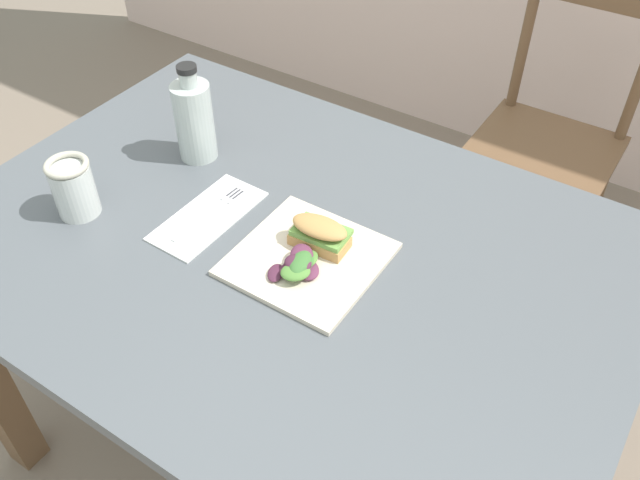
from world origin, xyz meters
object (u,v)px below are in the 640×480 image
(plate_lunch, at_px, (308,259))
(sandwich_half_front, at_px, (320,233))
(fork_on_napkin, at_px, (214,210))
(dining_table, at_px, (286,287))
(bottle_cold_brew, at_px, (195,124))
(mason_jar_iced_tea, at_px, (74,190))
(chair_wooden_far, at_px, (548,142))

(plate_lunch, relative_size, sandwich_half_front, 2.26)
(plate_lunch, xyz_separation_m, sandwich_half_front, (0.00, 0.04, 0.03))
(sandwich_half_front, relative_size, fork_on_napkin, 0.59)
(plate_lunch, distance_m, fork_on_napkin, 0.23)
(dining_table, distance_m, sandwich_half_front, 0.17)
(bottle_cold_brew, distance_m, mason_jar_iced_tea, 0.28)
(bottle_cold_brew, relative_size, mason_jar_iced_tea, 1.80)
(sandwich_half_front, relative_size, bottle_cold_brew, 0.52)
(chair_wooden_far, distance_m, sandwich_half_front, 1.07)
(fork_on_napkin, distance_m, bottle_cold_brew, 0.21)
(dining_table, bearing_deg, fork_on_napkin, -178.60)
(chair_wooden_far, xyz_separation_m, plate_lunch, (-0.15, -1.04, 0.30))
(dining_table, xyz_separation_m, mason_jar_iced_tea, (-0.38, -0.14, 0.17))
(chair_wooden_far, xyz_separation_m, mason_jar_iced_tea, (-0.59, -1.17, 0.34))
(dining_table, distance_m, bottle_cold_brew, 0.39)
(chair_wooden_far, distance_m, mason_jar_iced_tea, 1.35)
(plate_lunch, relative_size, mason_jar_iced_tea, 2.13)
(sandwich_half_front, bearing_deg, fork_on_napkin, -173.52)
(chair_wooden_far, height_order, bottle_cold_brew, bottle_cold_brew)
(bottle_cold_brew, xyz_separation_m, mason_jar_iced_tea, (-0.07, -0.27, -0.03))
(chair_wooden_far, bearing_deg, sandwich_half_front, -98.36)
(chair_wooden_far, xyz_separation_m, sandwich_half_front, (-0.15, -1.00, 0.33))
(plate_lunch, xyz_separation_m, mason_jar_iced_tea, (-0.44, -0.13, 0.05))
(plate_lunch, xyz_separation_m, bottle_cold_brew, (-0.37, 0.14, 0.07))
(plate_lunch, height_order, bottle_cold_brew, bottle_cold_brew)
(chair_wooden_far, distance_m, bottle_cold_brew, 1.11)
(mason_jar_iced_tea, bearing_deg, fork_on_napkin, 32.88)
(chair_wooden_far, bearing_deg, mason_jar_iced_tea, -116.83)
(plate_lunch, xyz_separation_m, fork_on_napkin, (-0.23, 0.01, 0.00))
(chair_wooden_far, distance_m, plate_lunch, 1.09)
(plate_lunch, relative_size, bottle_cold_brew, 1.18)
(dining_table, distance_m, plate_lunch, 0.14)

